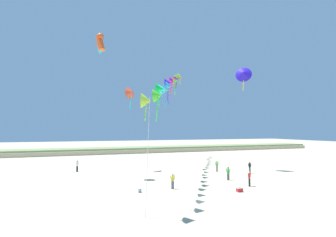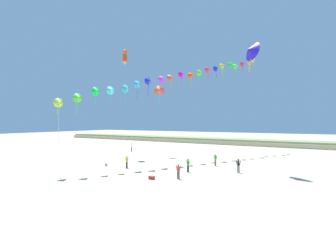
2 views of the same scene
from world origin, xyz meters
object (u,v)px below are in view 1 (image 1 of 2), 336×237
(person_far_right, at_px, (217,165))
(large_kite_low_lead, at_px, (100,43))
(person_far_center, at_px, (250,167))
(person_mid_center, at_px, (228,172))
(large_kite_high_solo, at_px, (243,73))
(person_near_right, at_px, (173,180))
(large_kite_mid_trail, at_px, (131,93))
(beach_cooler, at_px, (240,190))
(person_near_left, at_px, (249,178))
(beach_ball, at_px, (140,190))
(person_far_left, at_px, (77,165))

(person_far_right, xyz_separation_m, large_kite_low_lead, (-16.93, 0.86, 16.84))
(person_far_center, bearing_deg, person_mid_center, -153.32)
(large_kite_low_lead, height_order, large_kite_high_solo, large_kite_low_lead)
(person_near_right, xyz_separation_m, large_kite_mid_trail, (-2.56, 12.19, 11.06))
(large_kite_mid_trail, xyz_separation_m, beach_cooler, (8.55, -15.34, -11.78))
(large_kite_mid_trail, relative_size, large_kite_high_solo, 0.88)
(person_near_left, height_order, person_far_right, person_far_right)
(person_near_left, height_order, large_kite_mid_trail, large_kite_mid_trail)
(person_far_right, distance_m, large_kite_mid_trail, 17.17)
(person_near_right, bearing_deg, person_near_left, -11.12)
(person_near_right, height_order, beach_ball, person_near_right)
(large_kite_low_lead, distance_m, beach_ball, 19.81)
(person_mid_center, bearing_deg, person_far_center, 26.68)
(person_far_right, bearing_deg, beach_cooler, -109.27)
(person_mid_center, height_order, large_kite_low_lead, large_kite_low_lead)
(large_kite_mid_trail, xyz_separation_m, large_kite_high_solo, (16.90, -5.35, 3.14))
(person_far_center, distance_m, beach_ball, 17.46)
(large_kite_low_lead, relative_size, large_kite_high_solo, 0.70)
(person_far_center, bearing_deg, beach_ball, -164.66)
(large_kite_low_lead, bearing_deg, person_mid_center, -22.47)
(person_mid_center, height_order, beach_ball, person_mid_center)
(large_kite_low_lead, height_order, large_kite_mid_trail, large_kite_low_lead)
(large_kite_mid_trail, bearing_deg, person_far_right, -22.16)
(person_far_left, height_order, large_kite_low_lead, large_kite_low_lead)
(person_far_right, height_order, person_far_center, person_far_center)
(person_near_right, relative_size, person_far_left, 0.95)
(person_near_left, xyz_separation_m, person_far_center, (4.92, 6.11, 0.03))
(person_mid_center, height_order, large_kite_high_solo, large_kite_high_solo)
(person_far_center, relative_size, large_kite_low_lead, 0.59)
(person_far_right, height_order, large_kite_mid_trail, large_kite_mid_trail)
(person_near_left, distance_m, beach_ball, 12.03)
(person_mid_center, height_order, person_far_center, person_far_center)
(person_near_right, height_order, beach_cooler, person_near_right)
(person_near_left, xyz_separation_m, person_mid_center, (-0.42, 3.43, 0.01))
(large_kite_low_lead, bearing_deg, person_near_right, -47.93)
(person_near_left, bearing_deg, person_far_right, 82.08)
(large_kite_low_lead, relative_size, beach_cooler, 4.94)
(large_kite_low_lead, bearing_deg, person_far_right, -2.90)
(large_kite_mid_trail, bearing_deg, beach_cooler, -60.88)
(person_near_right, height_order, person_far_center, person_far_center)
(person_far_left, distance_m, large_kite_high_solo, 29.11)
(person_mid_center, bearing_deg, beach_cooler, -111.80)
(person_near_left, bearing_deg, large_kite_mid_trail, 128.32)
(large_kite_mid_trail, bearing_deg, large_kite_high_solo, -17.57)
(person_near_left, distance_m, large_kite_low_lead, 25.00)
(person_near_left, bearing_deg, large_kite_high_solo, 54.96)
(large_kite_mid_trail, bearing_deg, person_near_right, -78.16)
(person_far_left, relative_size, beach_cooler, 2.98)
(person_near_left, relative_size, large_kite_high_solo, 0.40)
(person_near_left, bearing_deg, person_mid_center, 97.05)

